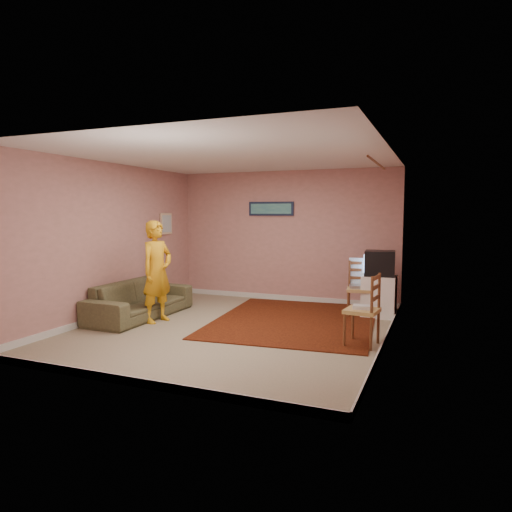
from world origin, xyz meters
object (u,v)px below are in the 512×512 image
at_px(crt_tv, 380,263).
at_px(chair_b, 362,302).
at_px(chair_a, 360,283).
at_px(tv_cabinet, 379,296).
at_px(sofa, 141,299).
at_px(person, 157,272).

distance_m(crt_tv, chair_b, 1.87).
xyz_separation_m(crt_tv, chair_a, (-0.31, -0.09, -0.34)).
relative_size(tv_cabinet, sofa, 0.34).
xyz_separation_m(tv_cabinet, crt_tv, (-0.01, -0.00, 0.56)).
bearing_deg(crt_tv, tv_cabinet, -0.00).
xyz_separation_m(tv_cabinet, person, (-3.29, -1.75, 0.47)).
bearing_deg(chair_b, tv_cabinet, -173.15).
height_order(crt_tv, person, person).
xyz_separation_m(crt_tv, sofa, (-3.74, -1.58, -0.61)).
bearing_deg(sofa, person, -109.95).
bearing_deg(sofa, chair_a, -66.23).
bearing_deg(crt_tv, chair_b, -94.28).
xyz_separation_m(chair_b, person, (-3.29, 0.10, 0.23)).
height_order(tv_cabinet, chair_b, chair_b).
xyz_separation_m(chair_a, person, (-2.97, -1.66, 0.25)).
relative_size(chair_a, chair_b, 0.97).
bearing_deg(person, crt_tv, -50.17).
xyz_separation_m(crt_tv, person, (-3.28, -1.75, -0.09)).
distance_m(chair_a, chair_b, 1.79).
distance_m(tv_cabinet, chair_b, 1.86).
height_order(tv_cabinet, person, person).
bearing_deg(sofa, crt_tv, -66.89).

